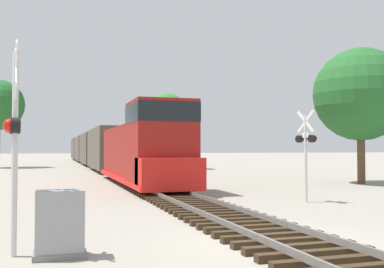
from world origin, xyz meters
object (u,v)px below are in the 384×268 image
object	(u,v)px
freight_train	(94,149)
crossing_signal_far	(306,145)
tree_mid_background	(166,117)
relay_cabinet	(60,225)
tree_far_right	(360,95)
crossing_signal_near	(13,132)

from	to	relation	value
freight_train	crossing_signal_far	size ratio (longest dim) A/B	20.58
tree_mid_background	freight_train	bearing A→B (deg)	120.92
tree_mid_background	crossing_signal_far	bearing A→B (deg)	-93.17
relay_cabinet	tree_far_right	bearing A→B (deg)	37.90
freight_train	crossing_signal_near	distance (m)	47.23
crossing_signal_near	tree_mid_background	bearing A→B (deg)	155.63
crossing_signal_far	relay_cabinet	xyz separation A→B (m)	(-9.61, -6.64, -1.63)
crossing_signal_near	tree_mid_background	world-z (taller)	tree_mid_background
relay_cabinet	tree_mid_background	distance (m)	38.51
crossing_signal_near	freight_train	bearing A→B (deg)	167.30
tree_mid_background	tree_far_right	bearing A→B (deg)	-73.42
crossing_signal_near	relay_cabinet	bearing A→B (deg)	60.80
relay_cabinet	tree_far_right	world-z (taller)	tree_far_right
freight_train	tree_mid_background	xyz separation A→B (m)	(6.45, -10.77, 3.40)
freight_train	crossing_signal_near	bearing A→B (deg)	-96.96
crossing_signal_far	tree_mid_background	size ratio (longest dim) A/B	0.46
freight_train	tree_mid_background	size ratio (longest dim) A/B	9.55
crossing_signal_far	tree_far_right	bearing A→B (deg)	-62.19
crossing_signal_far	relay_cabinet	size ratio (longest dim) A/B	2.79
relay_cabinet	tree_mid_background	size ratio (longest dim) A/B	0.17
crossing_signal_near	relay_cabinet	distance (m)	2.07
freight_train	tree_mid_background	distance (m)	13.01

